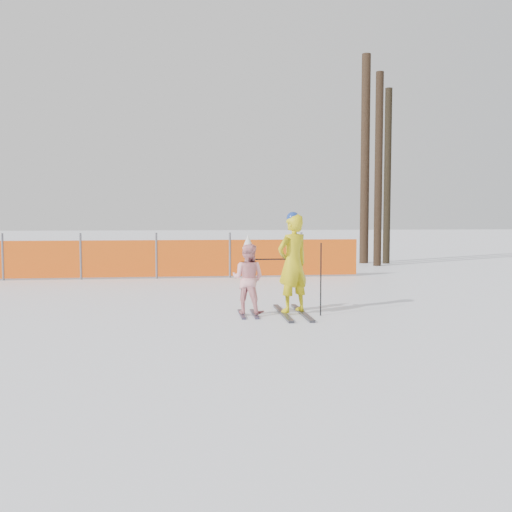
# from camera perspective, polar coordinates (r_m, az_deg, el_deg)

# --- Properties ---
(ground) EXTENTS (120.00, 120.00, 0.00)m
(ground) POSITION_cam_1_polar(r_m,az_deg,el_deg) (9.61, 0.34, -6.17)
(ground) COLOR white
(ground) RESTS_ON ground
(adult) EXTENTS (0.74, 1.71, 1.77)m
(adult) POSITION_cam_1_polar(r_m,az_deg,el_deg) (9.85, 3.70, -0.76)
(adult) COLOR black
(adult) RESTS_ON ground
(child) EXTENTS (0.72, 0.89, 1.39)m
(child) POSITION_cam_1_polar(r_m,az_deg,el_deg) (9.76, -0.81, -2.23)
(child) COLOR black
(child) RESTS_ON ground
(ski_poles) EXTENTS (1.11, 0.22, 1.25)m
(ski_poles) POSITION_cam_1_polar(r_m,az_deg,el_deg) (9.76, 5.00, -1.74)
(ski_poles) COLOR black
(ski_poles) RESTS_ON ground
(safety_fence) EXTENTS (15.62, 0.06, 1.25)m
(safety_fence) POSITION_cam_1_polar(r_m,az_deg,el_deg) (16.00, -18.08, -0.28)
(safety_fence) COLOR #595960
(safety_fence) RESTS_ON ground
(tree_trunks) EXTENTS (1.04, 1.46, 7.43)m
(tree_trunks) POSITION_cam_1_polar(r_m,az_deg,el_deg) (20.72, 11.75, 8.74)
(tree_trunks) COLOR #2F2015
(tree_trunks) RESTS_ON ground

